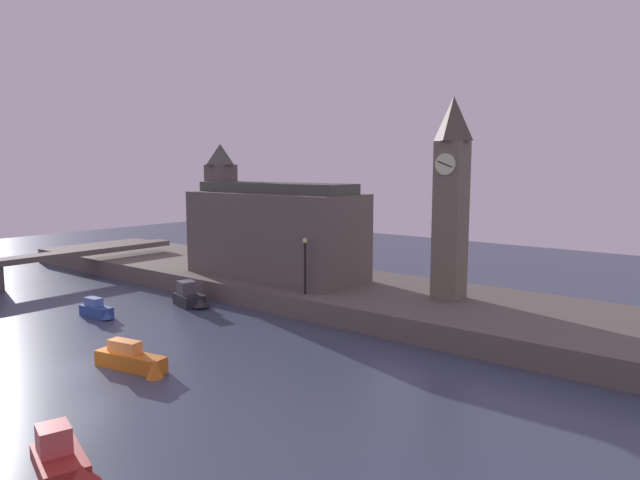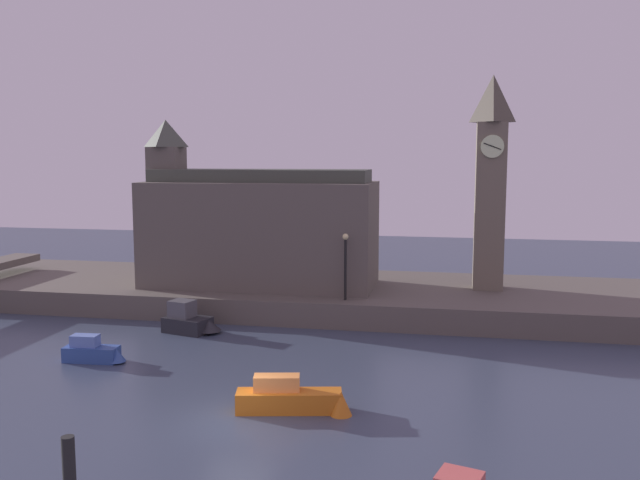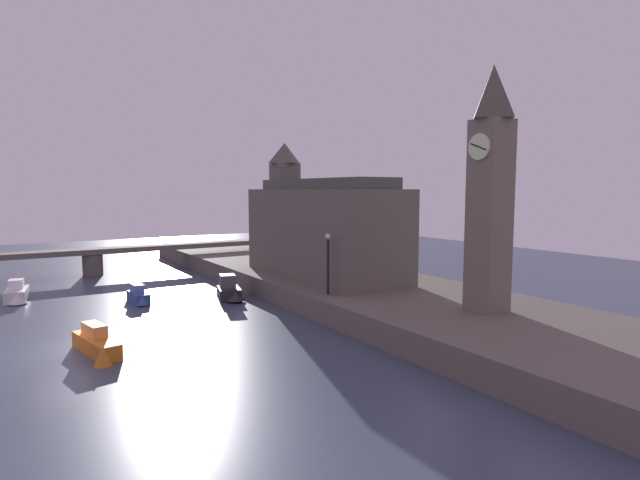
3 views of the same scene
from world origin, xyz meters
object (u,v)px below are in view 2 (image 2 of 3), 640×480
(mooring_post_left, at_px, (69,477))
(boat_tour_blue, at_px, (95,352))
(parliament_hall, at_px, (254,228))
(boat_barge_dark, at_px, (191,321))
(streetlamp, at_px, (345,259))
(boat_patrol_orange, at_px, (296,399))
(clock_tower, at_px, (490,180))

(mooring_post_left, relative_size, boat_tour_blue, 0.74)
(parliament_hall, height_order, boat_barge_dark, parliament_hall)
(streetlamp, height_order, mooring_post_left, streetlamp)
(parliament_hall, height_order, boat_patrol_orange, parliament_hall)
(clock_tower, distance_m, boat_tour_blue, 25.40)
(boat_tour_blue, bearing_deg, mooring_post_left, -63.09)
(mooring_post_left, bearing_deg, boat_patrol_orange, 63.28)
(streetlamp, xyz_separation_m, boat_tour_blue, (-10.83, -9.45, -3.46))
(streetlamp, bearing_deg, clock_tower, 31.48)
(clock_tower, xyz_separation_m, boat_patrol_orange, (-8.14, -19.03, -7.92))
(boat_barge_dark, bearing_deg, mooring_post_left, -77.77)
(parliament_hall, distance_m, boat_barge_dark, 8.54)
(streetlamp, relative_size, boat_patrol_orange, 0.83)
(clock_tower, distance_m, boat_barge_dark, 20.30)
(streetlamp, bearing_deg, boat_patrol_orange, -88.98)
(boat_tour_blue, bearing_deg, boat_patrol_orange, -21.89)
(streetlamp, xyz_separation_m, boat_barge_dark, (-8.31, -3.38, -3.31))
(mooring_post_left, xyz_separation_m, boat_patrol_orange, (4.39, 8.72, -0.64))
(streetlamp, xyz_separation_m, boat_patrol_orange, (0.25, -13.90, -3.43))
(boat_patrol_orange, relative_size, boat_tour_blue, 1.51)
(parliament_hall, xyz_separation_m, streetlamp, (6.62, -3.61, -1.30))
(streetlamp, height_order, boat_tour_blue, streetlamp)
(boat_barge_dark, xyz_separation_m, boat_tour_blue, (-2.52, -6.06, -0.16))
(parliament_hall, bearing_deg, streetlamp, -28.62)
(parliament_hall, relative_size, streetlamp, 3.80)
(clock_tower, relative_size, boat_tour_blue, 4.29)
(streetlamp, height_order, boat_barge_dark, streetlamp)
(boat_patrol_orange, bearing_deg, boat_barge_dark, 129.16)
(clock_tower, relative_size, streetlamp, 3.41)
(boat_barge_dark, bearing_deg, boat_tour_blue, -112.53)
(boat_patrol_orange, xyz_separation_m, boat_barge_dark, (-8.56, 10.51, 0.12))
(parliament_hall, height_order, mooring_post_left, parliament_hall)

